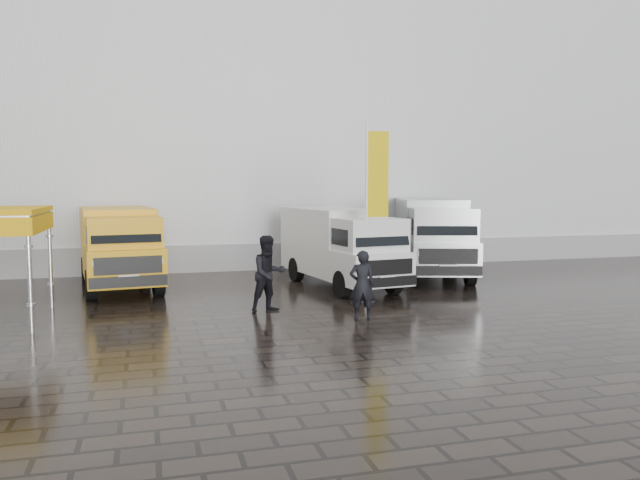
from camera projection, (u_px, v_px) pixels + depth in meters
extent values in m
plane|color=black|center=(390.00, 306.00, 16.48)|extent=(120.00, 120.00, 0.00)
cube|color=silver|center=(310.00, 130.00, 31.85)|extent=(44.00, 16.00, 12.00)
cube|color=gray|center=(362.00, 254.00, 24.60)|extent=(44.00, 0.15, 1.00)
cylinder|color=silver|center=(50.00, 260.00, 16.16)|extent=(0.10, 0.10, 2.51)
cylinder|color=silver|center=(30.00, 276.00, 13.31)|extent=(0.10, 0.10, 2.51)
cylinder|color=black|center=(366.00, 301.00, 17.13)|extent=(0.50, 0.50, 0.04)
cylinder|color=white|center=(366.00, 214.00, 16.92)|extent=(0.07, 0.07, 4.84)
cube|color=yellow|center=(378.00, 174.00, 16.92)|extent=(0.60, 0.03, 2.32)
cube|color=black|center=(463.00, 251.00, 25.18)|extent=(0.82, 0.82, 1.10)
imported|color=black|center=(362.00, 285.00, 14.77)|extent=(0.67, 0.52, 1.66)
imported|color=black|center=(269.00, 274.00, 15.69)|extent=(1.12, 0.98, 1.93)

